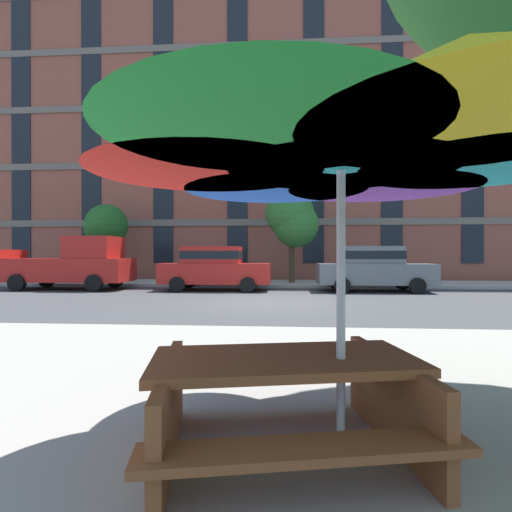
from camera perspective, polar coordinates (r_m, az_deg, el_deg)
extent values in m
plane|color=#424244|center=(11.71, 1.91, -6.95)|extent=(120.00, 120.00, 0.00)
cube|color=#9E998E|center=(3.00, -5.68, -27.85)|extent=(56.00, 9.00, 0.12)
cube|color=#B2ADA3|center=(18.47, 2.73, -4.11)|extent=(56.00, 3.60, 0.12)
cube|color=#934C3D|center=(27.82, 3.17, 17.27)|extent=(41.07, 12.00, 19.20)
cube|color=#6B6056|center=(20.64, 2.88, 5.08)|extent=(40.25, 0.08, 0.36)
cube|color=#6B6056|center=(21.15, 2.88, 13.75)|extent=(40.25, 0.08, 0.36)
cube|color=#6B6056|center=(22.12, 2.88, 21.84)|extent=(40.25, 0.08, 0.36)
cube|color=#6B6056|center=(23.48, 2.89, 29.12)|extent=(40.25, 0.08, 0.36)
cube|color=black|center=(26.76, -31.69, 18.82)|extent=(1.10, 0.06, 18.00)
cube|color=black|center=(24.72, -23.43, 20.44)|extent=(1.10, 0.06, 18.00)
cube|color=black|center=(23.23, -13.71, 21.81)|extent=(1.10, 0.06, 18.00)
cube|color=black|center=(22.41, -2.81, 22.64)|extent=(1.10, 0.06, 18.00)
cube|color=black|center=(22.33, 8.61, 22.73)|extent=(1.10, 0.06, 18.00)
cube|color=black|center=(22.99, 19.68, 22.04)|extent=(1.10, 0.06, 18.00)
cube|color=black|center=(24.34, 29.70, 20.75)|extent=(1.10, 0.06, 18.00)
cube|color=#B21E19|center=(17.75, -26.20, -1.86)|extent=(5.10, 1.90, 0.96)
cube|color=#B21E19|center=(17.21, -23.04, 1.18)|extent=(1.90, 1.75, 0.90)
cube|color=#B21E19|center=(19.10, -32.61, 0.26)|extent=(0.16, 1.75, 0.36)
cylinder|color=black|center=(17.85, -32.14, -3.40)|extent=(0.68, 0.22, 0.68)
cylinder|color=black|center=(19.41, -28.81, -3.10)|extent=(0.68, 0.22, 0.68)
cylinder|color=black|center=(16.18, -23.05, -3.76)|extent=(0.68, 0.22, 0.68)
cylinder|color=black|center=(17.89, -20.27, -3.37)|extent=(0.68, 0.22, 0.68)
cube|color=#B21E19|center=(15.57, -5.98, -2.57)|extent=(4.40, 1.76, 0.80)
cube|color=#B21E19|center=(15.58, -6.52, 0.16)|extent=(2.30, 1.55, 0.68)
cube|color=black|center=(15.58, -6.52, 0.16)|extent=(2.32, 1.57, 0.32)
cylinder|color=black|center=(16.29, -0.69, -3.85)|extent=(0.60, 0.22, 0.60)
cylinder|color=black|center=(14.54, -1.27, -4.35)|extent=(0.60, 0.22, 0.60)
cylinder|color=black|center=(16.74, -10.06, -3.74)|extent=(0.60, 0.22, 0.60)
cylinder|color=black|center=(15.04, -11.70, -4.20)|extent=(0.60, 0.22, 0.60)
cube|color=slate|center=(15.73, 17.22, -2.55)|extent=(4.40, 1.76, 0.80)
cube|color=slate|center=(15.68, 16.69, 0.15)|extent=(2.30, 1.55, 0.68)
cube|color=black|center=(15.68, 16.69, 0.15)|extent=(2.32, 1.57, 0.32)
cylinder|color=black|center=(16.96, 21.05, -3.70)|extent=(0.60, 0.22, 0.60)
cylinder|color=black|center=(15.29, 22.97, -4.14)|extent=(0.60, 0.22, 0.60)
cylinder|color=black|center=(16.38, 11.85, -3.83)|extent=(0.60, 0.22, 0.60)
cylinder|color=black|center=(14.64, 12.78, -4.32)|extent=(0.60, 0.22, 0.60)
cylinder|color=#4C3823|center=(20.63, -22.40, -1.10)|extent=(0.32, 0.32, 1.96)
sphere|color=#236023|center=(20.62, -21.93, 3.76)|extent=(1.56, 1.56, 1.56)
sphere|color=#236023|center=(20.75, -21.45, 4.29)|extent=(2.13, 2.13, 2.13)
sphere|color=#236023|center=(20.54, -21.95, 3.83)|extent=(1.77, 1.77, 1.77)
cylinder|color=#4C3823|center=(18.14, 5.35, -0.94)|extent=(0.28, 0.28, 2.17)
sphere|color=#2D702D|center=(18.49, 4.92, 5.86)|extent=(1.99, 1.99, 1.99)
sphere|color=#2D702D|center=(18.03, 5.97, 4.69)|extent=(2.15, 2.15, 2.15)
sphere|color=#2D702D|center=(18.11, 5.02, 6.44)|extent=(2.30, 2.30, 2.30)
sphere|color=#2D702D|center=(18.25, 5.46, 6.16)|extent=(1.77, 1.77, 1.77)
cylinder|color=silver|center=(2.65, 12.58, -4.78)|extent=(0.06, 0.06, 2.48)
cone|color=#199EB2|center=(3.02, 30.78, 15.34)|extent=(1.61, 1.61, 0.44)
cone|color=#662D9E|center=(3.59, 18.12, 12.92)|extent=(1.61, 1.61, 0.44)
cone|color=blue|center=(3.49, 2.92, 13.30)|extent=(1.61, 1.61, 0.44)
cone|color=red|center=(2.77, -7.40, 16.75)|extent=(1.61, 1.61, 0.44)
cone|color=green|center=(1.98, 1.86, 23.74)|extent=(1.61, 1.61, 0.44)
cone|color=yellow|center=(2.15, 29.23, 21.72)|extent=(1.61, 1.61, 0.44)
cone|color=#199EB2|center=(2.76, 12.60, 17.69)|extent=(1.54, 1.54, 0.52)
cube|color=brown|center=(2.73, 4.23, -15.34)|extent=(1.92, 1.13, 0.06)
cube|color=brown|center=(2.27, 7.59, -26.82)|extent=(1.82, 0.62, 0.05)
cube|color=brown|center=(3.40, 2.14, -17.44)|extent=(1.82, 0.62, 0.05)
cube|color=brown|center=(3.08, 19.62, -20.72)|extent=(0.34, 1.39, 0.74)
cube|color=brown|center=(2.82, -12.90, -22.79)|extent=(0.34, 1.39, 0.74)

